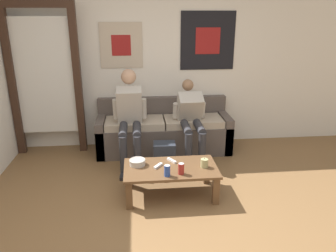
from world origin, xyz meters
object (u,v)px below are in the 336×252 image
(person_seated_teen, at_px, (191,118))
(drink_can_blue, at_px, (167,171))
(person_seated_adult, at_px, (130,114))
(ceramic_bowl, at_px, (137,162))
(game_controller_near_right, at_px, (158,166))
(drink_can_red, at_px, (181,169))
(coffee_table, at_px, (171,172))
(couch, at_px, (164,132))
(game_controller_near_left, at_px, (172,161))
(pillar_candle, at_px, (204,163))
(backpack, at_px, (164,158))

(person_seated_teen, relative_size, drink_can_blue, 8.73)
(drink_can_blue, bearing_deg, person_seated_adult, 108.67)
(ceramic_bowl, xyz_separation_m, game_controller_near_right, (0.23, -0.07, -0.03))
(drink_can_red, bearing_deg, person_seated_teen, 75.82)
(coffee_table, xyz_separation_m, game_controller_near_right, (-0.14, 0.03, 0.07))
(coffee_table, bearing_deg, drink_can_red, -60.81)
(couch, xyz_separation_m, game_controller_near_right, (-0.17, -1.29, 0.07))
(person_seated_teen, bearing_deg, game_controller_near_left, -113.17)
(person_seated_adult, height_order, game_controller_near_left, person_seated_adult)
(couch, relative_size, game_controller_near_right, 14.42)
(person_seated_teen, bearing_deg, couch, 137.58)
(coffee_table, xyz_separation_m, person_seated_adult, (-0.46, 0.98, 0.40))
(drink_can_red, bearing_deg, pillar_candle, 26.30)
(person_seated_adult, height_order, ceramic_bowl, person_seated_adult)
(person_seated_adult, bearing_deg, pillar_candle, -50.44)
(person_seated_adult, height_order, pillar_candle, person_seated_adult)
(ceramic_bowl, bearing_deg, person_seated_adult, 95.59)
(coffee_table, relative_size, person_seated_adult, 0.83)
(couch, height_order, drink_can_blue, couch)
(person_seated_teen, bearing_deg, backpack, -137.45)
(couch, bearing_deg, game_controller_near_left, -90.37)
(coffee_table, relative_size, game_controller_near_left, 7.52)
(person_seated_adult, distance_m, drink_can_red, 1.30)
(person_seated_teen, xyz_separation_m, pillar_candle, (-0.01, -1.02, -0.21))
(ceramic_bowl, bearing_deg, backpack, 55.98)
(drink_can_blue, distance_m, drink_can_red, 0.16)
(game_controller_near_left, distance_m, game_controller_near_right, 0.21)
(coffee_table, bearing_deg, game_controller_near_right, 168.89)
(coffee_table, height_order, drink_can_red, drink_can_red)
(ceramic_bowl, height_order, game_controller_near_right, ceramic_bowl)
(drink_can_blue, relative_size, game_controller_near_right, 0.91)
(person_seated_adult, relative_size, ceramic_bowl, 6.77)
(couch, distance_m, person_seated_teen, 0.57)
(couch, relative_size, pillar_candle, 17.91)
(person_seated_adult, xyz_separation_m, person_seated_teen, (0.85, 0.01, -0.09))
(pillar_candle, height_order, drink_can_blue, drink_can_blue)
(coffee_table, xyz_separation_m, drink_can_blue, (-0.06, -0.20, 0.12))
(game_controller_near_left, bearing_deg, coffee_table, -100.54)
(couch, distance_m, pillar_candle, 1.39)
(person_seated_adult, bearing_deg, drink_can_blue, -71.33)
(couch, xyz_separation_m, person_seated_teen, (0.35, -0.32, 0.32))
(person_seated_adult, relative_size, backpack, 3.25)
(game_controller_near_right, bearing_deg, coffee_table, -11.11)
(pillar_candle, bearing_deg, ceramic_bowl, 170.42)
(backpack, xyz_separation_m, game_controller_near_right, (-0.12, -0.59, 0.18))
(pillar_candle, bearing_deg, couch, 104.24)
(drink_can_blue, bearing_deg, drink_can_red, 11.35)
(person_seated_adult, bearing_deg, game_controller_near_left, -59.68)
(backpack, bearing_deg, game_controller_near_right, -101.69)
(person_seated_teen, xyz_separation_m, ceramic_bowl, (-0.76, -0.90, -0.22))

